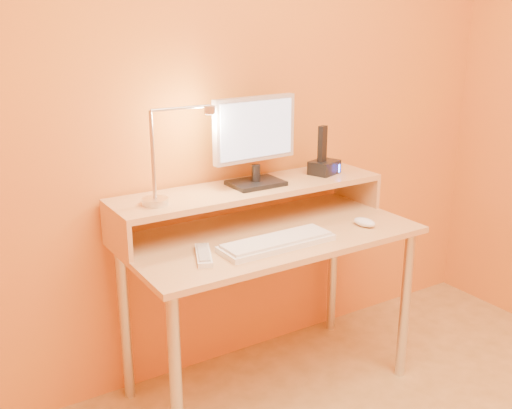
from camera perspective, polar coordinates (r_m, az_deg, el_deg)
wall_back at (r=2.55m, az=-2.59°, el=10.70°), size 3.00×0.04×2.50m
desk_leg_fl at (r=2.14m, az=-7.74°, el=-16.80°), size 0.04×0.04×0.69m
desk_leg_fr at (r=2.71m, az=14.19°, el=-9.44°), size 0.04×0.04×0.69m
desk_leg_bl at (r=2.55m, az=-12.53°, el=-11.16°), size 0.04×0.04×0.69m
desk_leg_br at (r=3.04m, az=7.42°, el=-6.00°), size 0.04×0.04×0.69m
desk_lower at (r=2.41m, az=1.35°, el=-2.98°), size 1.20×0.60×0.02m
shelf_riser_left at (r=2.27m, az=-13.36°, el=-2.65°), size 0.02×0.30×0.14m
shelf_riser_right at (r=2.85m, az=9.67°, el=1.68°), size 0.02×0.30×0.14m
desk_shelf at (r=2.48m, az=-0.53°, el=1.51°), size 1.20×0.30×0.02m
monitor_foot at (r=2.49m, az=-0.01°, el=2.08°), size 0.22×0.16×0.02m
monitor_neck at (r=2.48m, az=-0.01°, el=3.06°), size 0.04×0.04×0.07m
monitor_panel at (r=2.45m, az=-0.13°, el=7.31°), size 0.39×0.06×0.27m
monitor_back at (r=2.47m, az=-0.42°, el=7.39°), size 0.35×0.04×0.23m
monitor_screen at (r=2.43m, az=0.10°, el=7.24°), size 0.35×0.03×0.23m
lamp_base at (r=2.26m, az=-9.71°, el=0.29°), size 0.10×0.10×0.02m
lamp_post at (r=2.21m, az=-9.94°, el=4.69°), size 0.01×0.01×0.33m
lamp_arm at (r=2.23m, az=-7.28°, el=9.22°), size 0.24×0.01×0.01m
lamp_head at (r=2.28m, az=-4.51°, el=9.12°), size 0.04×0.04×0.03m
lamp_bulb at (r=2.29m, az=-4.50°, el=8.72°), size 0.03×0.03×0.00m
phone_dock at (r=2.69m, az=6.60°, el=3.59°), size 0.16×0.14×0.06m
phone_handset at (r=2.66m, az=6.43°, el=5.86°), size 0.05×0.04×0.16m
phone_led at (r=2.68m, az=8.03°, el=3.48°), size 0.01×0.00×0.04m
keyboard at (r=2.26m, az=2.04°, el=-3.78°), size 0.46×0.15×0.02m
mouse at (r=2.51m, az=10.43°, el=-1.69°), size 0.08×0.11×0.04m
remote_control at (r=2.16m, az=-5.08°, el=-4.91°), size 0.13×0.20×0.02m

